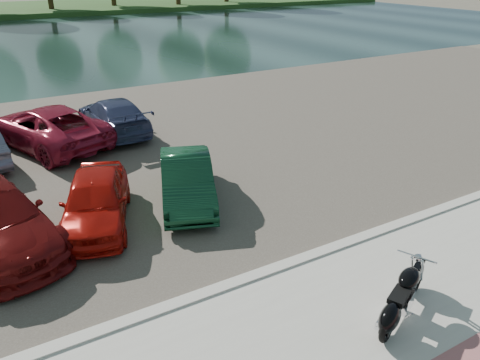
% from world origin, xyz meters
% --- Properties ---
extents(ground, '(200.00, 200.00, 0.00)m').
position_xyz_m(ground, '(0.00, 0.00, 0.00)').
color(ground, '#595447').
rests_on(ground, ground).
extents(promenade, '(60.00, 6.00, 0.10)m').
position_xyz_m(promenade, '(0.00, -1.00, 0.05)').
color(promenade, '#B5B3AB').
rests_on(promenade, ground).
extents(kerb, '(60.00, 0.30, 0.14)m').
position_xyz_m(kerb, '(0.00, 2.00, 0.07)').
color(kerb, '#B5B3AB').
rests_on(kerb, ground).
extents(parking_lot, '(60.00, 18.00, 0.04)m').
position_xyz_m(parking_lot, '(0.00, 11.00, 0.02)').
color(parking_lot, '#48413A').
rests_on(parking_lot, ground).
extents(river, '(120.00, 40.00, 0.00)m').
position_xyz_m(river, '(0.00, 40.00, 0.00)').
color(river, '#192E2B').
rests_on(river, ground).
extents(motorcycle, '(2.19, 1.17, 1.05)m').
position_xyz_m(motorcycle, '(0.37, -0.50, 0.56)').
color(motorcycle, black).
rests_on(motorcycle, promenade).
extents(car_4, '(2.82, 4.24, 1.34)m').
position_xyz_m(car_4, '(-3.50, 6.06, 0.71)').
color(car_4, '#B1120B').
rests_on(car_4, parking_lot).
extents(car_5, '(2.70, 4.20, 1.31)m').
position_xyz_m(car_5, '(-0.95, 6.06, 0.69)').
color(car_5, '#103B23').
rests_on(car_5, parking_lot).
extents(car_10, '(4.21, 5.99, 1.52)m').
position_xyz_m(car_10, '(-3.54, 12.61, 0.80)').
color(car_10, maroon).
rests_on(car_10, parking_lot).
extents(car_11, '(2.03, 4.76, 1.37)m').
position_xyz_m(car_11, '(-1.00, 12.98, 0.72)').
color(car_11, navy).
rests_on(car_11, parking_lot).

